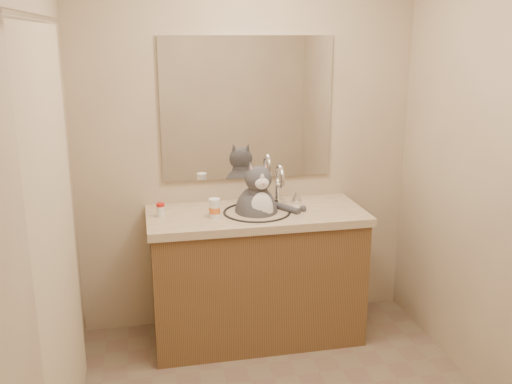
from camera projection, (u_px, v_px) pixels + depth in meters
room at (301, 200)px, 2.51m from camera, size 2.22×2.52×2.42m
vanity at (256, 272)px, 3.62m from camera, size 1.34×0.59×1.12m
mirror at (247, 109)px, 3.61m from camera, size 1.10×0.02×0.90m
shower_curtain at (58, 245)px, 2.44m from camera, size 0.02×1.30×1.93m
cat at (257, 210)px, 3.51m from camera, size 0.41×0.32×0.53m
pill_bottle_redcap at (161, 210)px, 3.40m from camera, size 0.05×0.05×0.09m
pill_bottle_orange at (215, 209)px, 3.38m from camera, size 0.07×0.07×0.12m
grey_canister at (215, 209)px, 3.43m from camera, size 0.05×0.05×0.07m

